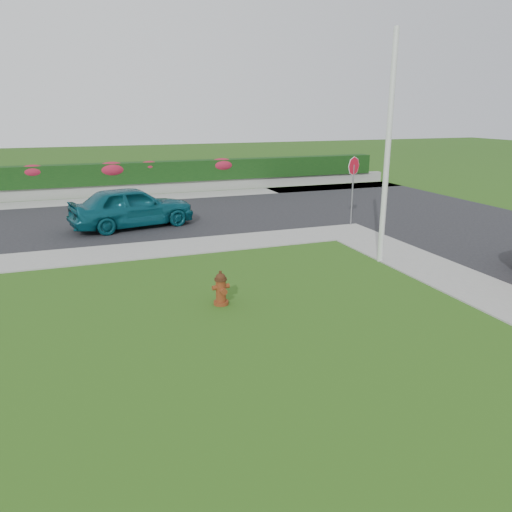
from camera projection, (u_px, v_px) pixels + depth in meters
name	position (u px, v px, depth m)	size (l,w,h in m)	color
ground	(251.00, 387.00, 8.22)	(120.00, 120.00, 0.00)	black
street_far	(7.00, 228.00, 19.17)	(26.00, 8.00, 0.04)	black
curb_corner	(347.00, 232.00, 18.63)	(2.00, 2.00, 0.04)	gray
sidewalk_beyond	(105.00, 200.00, 24.99)	(34.00, 2.00, 0.04)	gray
retaining_wall	(103.00, 191.00, 26.26)	(34.00, 0.40, 0.60)	gray
hedge	(101.00, 174.00, 26.11)	(32.00, 0.90, 1.10)	black
fire_hydrant	(221.00, 289.00, 11.61)	(0.42, 0.40, 0.82)	#57250D
sedan_teal	(132.00, 207.00, 19.07)	(1.87, 4.64, 1.58)	#0B4D5B
utility_pole	(388.00, 151.00, 14.15)	(0.16, 0.16, 6.53)	silver
stop_sign	(353.00, 174.00, 19.16)	(0.67, 0.33, 2.69)	slate
flower_clump_c	(33.00, 171.00, 24.87)	(1.32, 0.85, 0.66)	#A91D37
flower_clump_d	(112.00, 169.00, 26.14)	(1.56, 1.00, 0.78)	#A91D37
flower_clump_e	(149.00, 166.00, 26.76)	(1.13, 0.73, 0.56)	#A91D37
flower_clump_f	(222.00, 165.00, 28.12)	(1.48, 0.95, 0.74)	#A91D37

